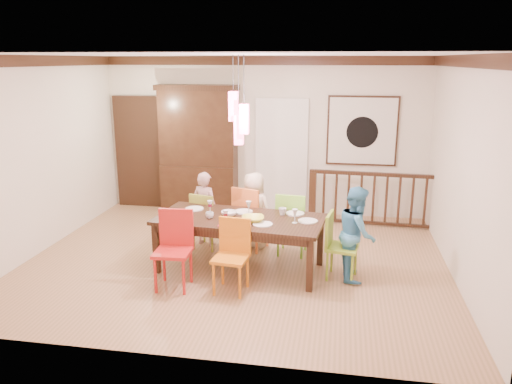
% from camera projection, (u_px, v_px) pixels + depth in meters
% --- Properties ---
extents(floor, '(6.00, 6.00, 0.00)m').
position_uv_depth(floor, '(236.00, 260.00, 7.29)').
color(floor, '#967248').
rests_on(floor, ground).
extents(ceiling, '(6.00, 6.00, 0.00)m').
position_uv_depth(ceiling, '(234.00, 55.00, 6.54)').
color(ceiling, white).
rests_on(ceiling, wall_back).
extents(wall_back, '(6.00, 0.00, 6.00)m').
position_uv_depth(wall_back, '(263.00, 136.00, 9.30)').
color(wall_back, silver).
rests_on(wall_back, floor).
extents(wall_left, '(0.00, 5.00, 5.00)m').
position_uv_depth(wall_left, '(38.00, 156.00, 7.41)').
color(wall_left, silver).
rests_on(wall_left, floor).
extents(wall_right, '(0.00, 5.00, 5.00)m').
position_uv_depth(wall_right, '(463.00, 171.00, 6.42)').
color(wall_right, silver).
rests_on(wall_right, floor).
extents(crown_molding, '(6.00, 5.00, 0.16)m').
position_uv_depth(crown_molding, '(234.00, 61.00, 6.56)').
color(crown_molding, black).
rests_on(crown_molding, wall_back).
extents(panel_door, '(1.04, 0.07, 2.24)m').
position_uv_depth(panel_door, '(142.00, 154.00, 9.75)').
color(panel_door, black).
rests_on(panel_door, wall_back).
extents(white_doorway, '(0.97, 0.05, 2.22)m').
position_uv_depth(white_doorway, '(281.00, 158.00, 9.31)').
color(white_doorway, silver).
rests_on(white_doorway, wall_back).
extents(painting, '(1.25, 0.06, 1.25)m').
position_uv_depth(painting, '(362.00, 131.00, 8.93)').
color(painting, black).
rests_on(painting, wall_back).
extents(pendant_cluster, '(0.27, 0.21, 1.14)m').
position_uv_depth(pendant_cluster, '(239.00, 118.00, 6.46)').
color(pendant_cluster, '#EA466D').
rests_on(pendant_cluster, ceiling).
extents(dining_table, '(2.37, 1.26, 0.75)m').
position_uv_depth(dining_table, '(240.00, 223.00, 6.83)').
color(dining_table, black).
rests_on(dining_table, floor).
extents(chair_far_left, '(0.49, 0.49, 0.88)m').
position_uv_depth(chair_far_left, '(208.00, 216.00, 7.68)').
color(chair_far_left, '#95A030').
rests_on(chair_far_left, floor).
extents(chair_far_mid, '(0.57, 0.57, 1.00)m').
position_uv_depth(chair_far_mid, '(252.00, 213.00, 7.62)').
color(chair_far_mid, orange).
rests_on(chair_far_mid, floor).
extents(chair_far_right, '(0.47, 0.47, 0.96)m').
position_uv_depth(chair_far_right, '(293.00, 219.00, 7.41)').
color(chair_far_right, '#7ECE39').
rests_on(chair_far_right, floor).
extents(chair_near_left, '(0.47, 0.47, 0.99)m').
position_uv_depth(chair_near_left, '(172.00, 246.00, 6.28)').
color(chair_near_left, red).
rests_on(chair_near_left, floor).
extents(chair_near_mid, '(0.45, 0.45, 0.92)m').
position_uv_depth(chair_near_mid, '(231.00, 252.00, 6.18)').
color(chair_near_mid, orange).
rests_on(chair_near_mid, floor).
extents(chair_end_right, '(0.46, 0.46, 0.89)m').
position_uv_depth(chair_end_right, '(343.00, 242.00, 6.57)').
color(chair_end_right, '#8CAF29').
rests_on(chair_end_right, floor).
extents(china_hutch, '(1.52, 0.46, 2.40)m').
position_uv_depth(china_hutch, '(199.00, 150.00, 9.36)').
color(china_hutch, black).
rests_on(china_hutch, floor).
extents(balustrade, '(2.25, 0.20, 0.96)m').
position_uv_depth(balustrade, '(373.00, 198.00, 8.68)').
color(balustrade, black).
rests_on(balustrade, floor).
extents(person_far_left, '(0.50, 0.40, 1.17)m').
position_uv_depth(person_far_left, '(205.00, 209.00, 7.78)').
color(person_far_left, '#D7A4A6').
rests_on(person_far_left, floor).
extents(person_far_mid, '(0.68, 0.55, 1.19)m').
position_uv_depth(person_far_mid, '(254.00, 210.00, 7.66)').
color(person_far_mid, beige).
rests_on(person_far_mid, floor).
extents(person_end_right, '(0.51, 0.64, 1.26)m').
position_uv_depth(person_end_right, '(357.00, 233.00, 6.56)').
color(person_end_right, '#4390BD').
rests_on(person_end_right, floor).
extents(serving_bowl, '(0.35, 0.35, 0.07)m').
position_uv_depth(serving_bowl, '(253.00, 219.00, 6.63)').
color(serving_bowl, gold).
rests_on(serving_bowl, dining_table).
extents(small_bowl, '(0.22, 0.22, 0.07)m').
position_uv_depth(small_bowl, '(229.00, 214.00, 6.87)').
color(small_bowl, white).
rests_on(small_bowl, dining_table).
extents(cup_left, '(0.15, 0.15, 0.09)m').
position_uv_depth(cup_left, '(210.00, 215.00, 6.77)').
color(cup_left, silver).
rests_on(cup_left, dining_table).
extents(cup_right, '(0.13, 0.13, 0.10)m').
position_uv_depth(cup_right, '(282.00, 211.00, 6.91)').
color(cup_right, silver).
rests_on(cup_right, dining_table).
extents(plate_far_left, '(0.26, 0.26, 0.01)m').
position_uv_depth(plate_far_left, '(194.00, 209.00, 7.19)').
color(plate_far_left, white).
rests_on(plate_far_left, dining_table).
extents(plate_far_mid, '(0.26, 0.26, 0.01)m').
position_uv_depth(plate_far_mid, '(244.00, 212.00, 7.05)').
color(plate_far_mid, white).
rests_on(plate_far_mid, dining_table).
extents(plate_far_right, '(0.26, 0.26, 0.01)m').
position_uv_depth(plate_far_right, '(295.00, 213.00, 6.97)').
color(plate_far_right, white).
rests_on(plate_far_right, dining_table).
extents(plate_near_left, '(0.26, 0.26, 0.01)m').
position_uv_depth(plate_near_left, '(178.00, 222.00, 6.62)').
color(plate_near_left, white).
rests_on(plate_near_left, dining_table).
extents(plate_near_mid, '(0.26, 0.26, 0.01)m').
position_uv_depth(plate_near_mid, '(263.00, 224.00, 6.51)').
color(plate_near_mid, white).
rests_on(plate_near_mid, dining_table).
extents(plate_end_right, '(0.26, 0.26, 0.01)m').
position_uv_depth(plate_end_right, '(308.00, 221.00, 6.64)').
color(plate_end_right, white).
rests_on(plate_end_right, dining_table).
extents(wine_glass_a, '(0.08, 0.08, 0.19)m').
position_uv_depth(wine_glass_a, '(210.00, 207.00, 6.95)').
color(wine_glass_a, '#590C19').
rests_on(wine_glass_a, dining_table).
extents(wine_glass_b, '(0.08, 0.08, 0.19)m').
position_uv_depth(wine_glass_b, '(249.00, 208.00, 6.93)').
color(wine_glass_b, silver).
rests_on(wine_glass_b, dining_table).
extents(wine_glass_c, '(0.08, 0.08, 0.19)m').
position_uv_depth(wine_glass_c, '(226.00, 217.00, 6.52)').
color(wine_glass_c, '#590C19').
rests_on(wine_glass_c, dining_table).
extents(wine_glass_d, '(0.08, 0.08, 0.19)m').
position_uv_depth(wine_glass_d, '(295.00, 216.00, 6.56)').
color(wine_glass_d, silver).
rests_on(wine_glass_d, dining_table).
extents(napkin, '(0.18, 0.14, 0.01)m').
position_uv_depth(napkin, '(226.00, 225.00, 6.49)').
color(napkin, '#D83359').
rests_on(napkin, dining_table).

